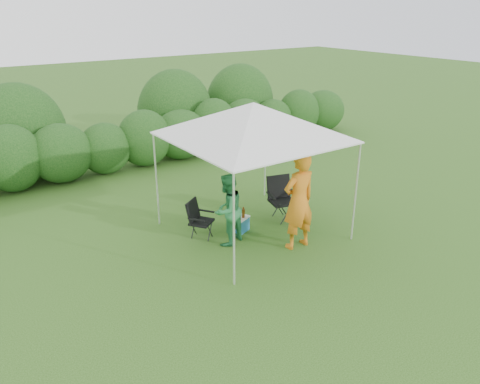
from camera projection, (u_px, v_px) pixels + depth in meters
ground at (266, 240)px, 9.86m from camera, size 70.00×70.00×0.00m
hedge at (148, 139)px, 14.17m from camera, size 16.49×1.53×1.80m
canopy at (253, 121)px, 9.32m from camera, size 3.10×3.10×2.83m
chair_right at (281, 195)px, 10.67m from camera, size 0.72×0.69×1.00m
chair_left at (198, 217)px, 9.81m from camera, size 0.65×0.64×0.83m
man at (299, 201)px, 9.23m from camera, size 0.74×0.50×2.01m
woman at (227, 210)px, 9.46m from camera, size 0.89×0.80×1.51m
cooler at (240, 224)px, 10.18m from camera, size 0.48×0.42×0.33m
bottle at (243, 212)px, 10.07m from camera, size 0.07×0.07×0.25m
lawn_toy at (266, 158)px, 14.59m from camera, size 0.69×0.57×0.34m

